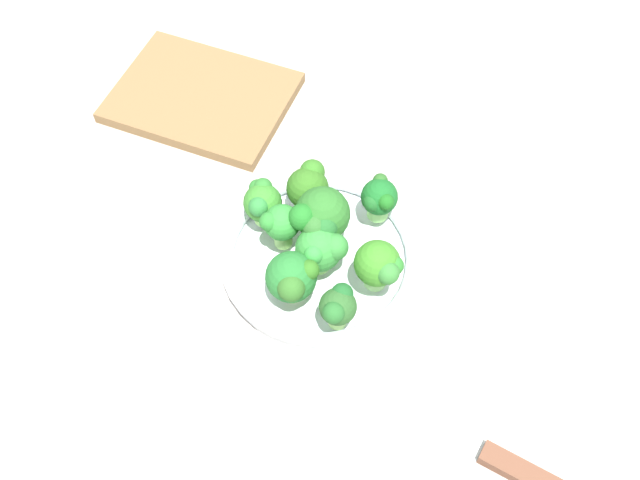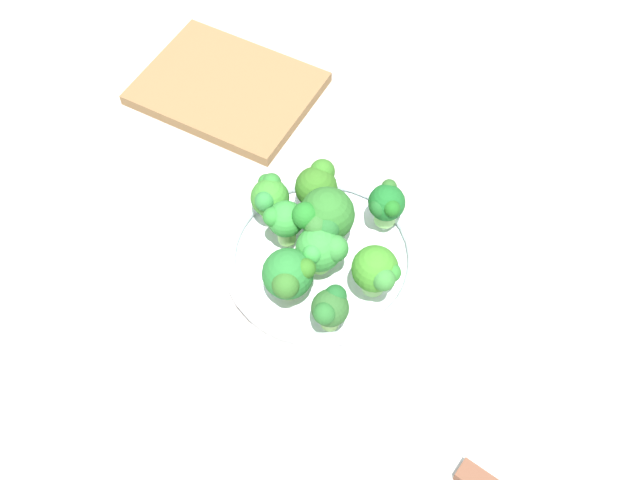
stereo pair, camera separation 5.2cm
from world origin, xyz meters
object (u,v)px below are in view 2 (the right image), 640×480
object	(u,v)px
broccoli_floret_0	(384,204)
cutting_board	(225,89)
bowl	(320,261)
broccoli_floret_7	(287,276)
broccoli_floret_3	(323,217)
broccoli_floret_4	(328,308)
broccoli_floret_1	(319,250)
broccoli_floret_5	(284,220)
knife	(458,468)
broccoli_floret_6	(315,186)
broccoli_floret_2	(375,271)
broccoli_floret_8	(268,197)

from	to	relation	value
broccoli_floret_0	cutting_board	xyz separation A→B (cm)	(-20.64, 23.97, -5.45)
bowl	broccoli_floret_7	bearing A→B (deg)	-125.99
broccoli_floret_3	cutting_board	size ratio (longest dim) A/B	0.32
broccoli_floret_4	broccoli_floret_0	bearing A→B (deg)	64.16
broccoli_floret_1	broccoli_floret_5	bearing A→B (deg)	137.54
knife	cutting_board	bearing A→B (deg)	117.03
broccoli_floret_1	knife	bearing A→B (deg)	-58.40
broccoli_floret_0	broccoli_floret_5	world-z (taller)	broccoli_floret_5
broccoli_floret_4	knife	world-z (taller)	broccoli_floret_4
broccoli_floret_1	broccoli_floret_6	distance (cm)	8.76
broccoli_floret_4	broccoli_floret_6	distance (cm)	16.22
broccoli_floret_3	broccoli_floret_2	bearing A→B (deg)	-50.89
bowl	broccoli_floret_4	world-z (taller)	broccoli_floret_4
broccoli_floret_7	broccoli_floret_1	bearing A→B (deg)	43.96
broccoli_floret_1	broccoli_floret_2	world-z (taller)	broccoli_floret_2
broccoli_floret_7	broccoli_floret_0	bearing A→B (deg)	41.33
broccoli_floret_8	cutting_board	xyz separation A→B (cm)	(-7.05, 22.97, -5.50)
bowl	broccoli_floret_7	size ratio (longest dim) A/B	3.68
broccoli_floret_1	broccoli_floret_0	bearing A→B (deg)	40.01
broccoli_floret_3	broccoli_floret_6	xyz separation A→B (cm)	(-0.86, 4.97, -0.90)
knife	cutting_board	world-z (taller)	cutting_board
bowl	knife	world-z (taller)	bowl
broccoli_floret_2	broccoli_floret_4	world-z (taller)	broccoli_floret_2
broccoli_floret_0	broccoli_floret_1	distance (cm)	9.86
broccoli_floret_2	knife	size ratio (longest dim) A/B	0.30
broccoli_floret_5	broccoli_floret_6	bearing A→B (deg)	55.63
broccoli_floret_2	broccoli_floret_4	distance (cm)	6.68
broccoli_floret_3	cutting_board	xyz separation A→B (cm)	(-13.47, 26.54, -6.56)
broccoli_floret_6	broccoli_floret_7	distance (cm)	12.57
broccoli_floret_5	cutting_board	distance (cm)	28.84
bowl	broccoli_floret_3	bearing A→B (deg)	82.01
broccoli_floret_1	broccoli_floret_3	distance (cm)	3.93
broccoli_floret_2	broccoli_floret_7	bearing A→B (deg)	-178.23
broccoli_floret_5	broccoli_floret_2	bearing A→B (deg)	-34.19
broccoli_floret_8	knife	size ratio (longest dim) A/B	0.25
bowl	broccoli_floret_6	world-z (taller)	broccoli_floret_6
broccoli_floret_5	broccoli_floret_8	bearing A→B (deg)	119.01
bowl	knife	distance (cm)	27.90
broccoli_floret_1	broccoli_floret_8	world-z (taller)	broccoli_floret_1
broccoli_floret_6	knife	xyz separation A→B (cm)	(14.40, -31.39, -5.91)
broccoli_floret_2	broccoli_floret_5	bearing A→B (deg)	145.81
broccoli_floret_7	broccoli_floret_8	size ratio (longest dim) A/B	1.13
broccoli_floret_6	broccoli_floret_7	bearing A→B (deg)	-104.21
broccoli_floret_1	broccoli_floret_2	size ratio (longest dim) A/B	0.91
broccoli_floret_3	broccoli_floret_5	bearing A→B (deg)	-178.18
bowl	broccoli_floret_6	distance (cm)	8.76
bowl	broccoli_floret_1	xyz separation A→B (cm)	(-0.07, -1.57, 4.86)
cutting_board	broccoli_floret_7	bearing A→B (deg)	-74.24
bowl	broccoli_floret_8	xyz separation A→B (cm)	(-6.10, 5.78, 4.82)
broccoli_floret_1	knife	size ratio (longest dim) A/B	0.27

